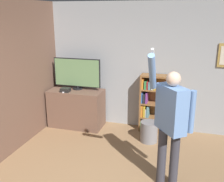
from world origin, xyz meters
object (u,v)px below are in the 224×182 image
at_px(television, 77,73).
at_px(bookshelf, 154,103).
at_px(game_console, 65,90).
at_px(person, 171,119).
at_px(waste_bin, 149,132).

bearing_deg(television, bookshelf, 4.32).
xyz_separation_m(game_console, person, (2.31, -1.44, 0.18)).
relative_size(game_console, waste_bin, 0.47).
relative_size(television, person, 0.52).
distance_m(game_console, bookshelf, 1.93).
bearing_deg(bookshelf, waste_bin, -91.98).
relative_size(bookshelf, person, 0.60).
height_order(game_console, waste_bin, game_console).
bearing_deg(bookshelf, television, -175.68).
distance_m(person, waste_bin, 1.61).
height_order(television, person, person).
xyz_separation_m(television, waste_bin, (1.68, -0.41, -0.98)).
height_order(game_console, bookshelf, bookshelf).
height_order(bookshelf, person, person).
distance_m(bookshelf, person, 1.93).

